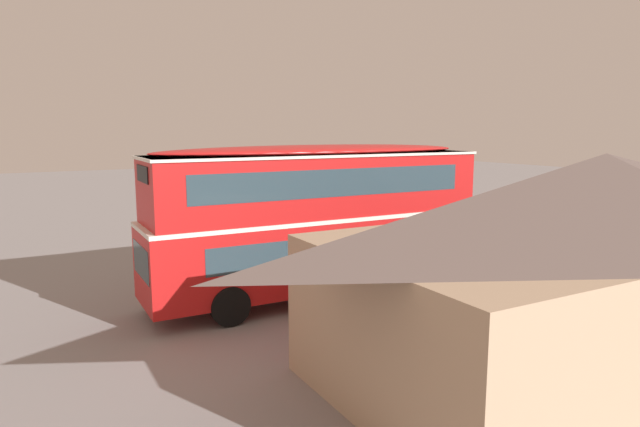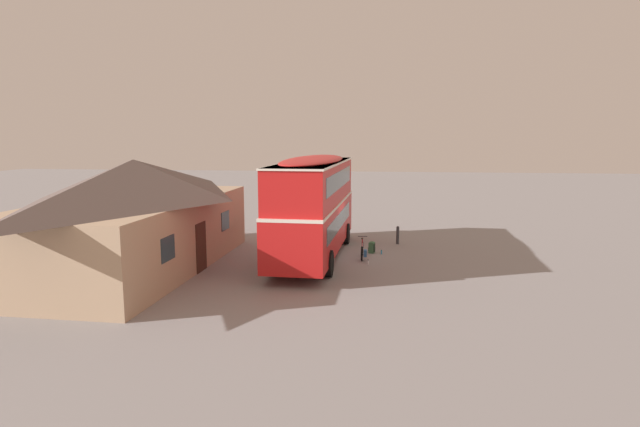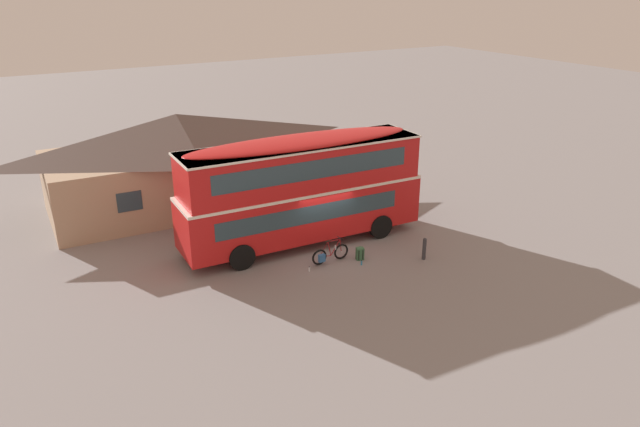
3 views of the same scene
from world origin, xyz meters
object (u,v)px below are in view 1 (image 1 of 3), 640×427
Objects in this scene: water_bottle_clear_plastic at (309,271)px; touring_bicycle at (285,269)px; double_decker_bus at (318,214)px; kerb_bollard at (171,268)px; backpack_on_ground at (248,273)px; water_bottle_blue_sports at (249,275)px.

touring_bicycle is at bearing 14.73° from water_bottle_clear_plastic.
double_decker_bus reaches higher than touring_bicycle.
touring_bicycle is 3.97m from kerb_bollard.
touring_bicycle reaches higher than backpack_on_ground.
double_decker_bus is at bearing 89.78° from touring_bicycle.
touring_bicycle is 1.31m from backpack_on_ground.
double_decker_bus is at bearing 107.37° from water_bottle_blue_sports.
backpack_on_ground is 2.66× the size of water_bottle_blue_sports.
touring_bicycle is 1.19m from water_bottle_clear_plastic.
backpack_on_ground is 2.38m from water_bottle_clear_plastic.
kerb_bollard is at bearing -18.33° from water_bottle_blue_sports.
water_bottle_blue_sports is (2.13, -0.59, 0.00)m from water_bottle_clear_plastic.
water_bottle_blue_sports reaches higher than water_bottle_clear_plastic.
touring_bicycle is at bearing 161.92° from backpack_on_ground.
water_bottle_clear_plastic is 0.98× the size of water_bottle_blue_sports.
kerb_bollard is (4.69, -1.44, 0.40)m from water_bottle_clear_plastic.
kerb_bollard is (2.32, -1.33, 0.20)m from backpack_on_ground.
water_bottle_blue_sports is (-0.24, -0.48, -0.20)m from backpack_on_ground.
touring_bicycle is 1.80× the size of kerb_bollard.
water_bottle_blue_sports is at bearing -41.33° from touring_bicycle.
touring_bicycle reaches higher than water_bottle_clear_plastic.
touring_bicycle is at bearing 138.67° from water_bottle_blue_sports.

